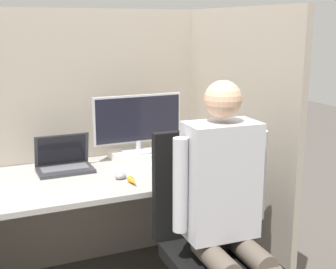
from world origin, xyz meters
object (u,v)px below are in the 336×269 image
at_px(stapler, 206,157).
at_px(office_chair, 208,236).
at_px(monitor, 138,123).
at_px(person, 227,204).
at_px(paper_box, 139,155).
at_px(laptop, 64,164).
at_px(carrot_toy, 133,181).

relative_size(stapler, office_chair, 0.15).
xyz_separation_m(monitor, office_chair, (0.05, -0.85, -0.42)).
bearing_deg(person, paper_box, 93.49).
bearing_deg(monitor, person, -86.52).
height_order(monitor, office_chair, monitor).
bearing_deg(stapler, monitor, 152.05).
xyz_separation_m(laptop, carrot_toy, (0.29, -0.40, -0.03)).
bearing_deg(person, office_chair, 92.83).
relative_size(carrot_toy, person, 0.09).
bearing_deg(carrot_toy, monitor, 66.22).
xyz_separation_m(paper_box, carrot_toy, (-0.20, -0.46, -0.01)).
relative_size(paper_box, laptop, 1.07).
distance_m(laptop, carrot_toy, 0.50).
bearing_deg(laptop, stapler, -9.48).
bearing_deg(monitor, stapler, -27.95).
relative_size(laptop, office_chair, 0.30).
distance_m(paper_box, laptop, 0.50).
xyz_separation_m(paper_box, laptop, (-0.49, -0.06, 0.02)).
relative_size(laptop, carrot_toy, 2.70).
relative_size(monitor, person, 0.43).
bearing_deg(office_chair, paper_box, 93.61).
distance_m(monitor, office_chair, 0.95).
xyz_separation_m(stapler, office_chair, (-0.33, -0.64, -0.20)).
bearing_deg(carrot_toy, person, -64.50).
distance_m(laptop, stapler, 0.90).
height_order(stapler, person, person).
relative_size(stapler, carrot_toy, 1.36).
bearing_deg(stapler, laptop, 170.52).
height_order(monitor, laptop, monitor).
relative_size(monitor, carrot_toy, 4.88).
bearing_deg(stapler, carrot_toy, -156.79).
relative_size(paper_box, monitor, 0.59).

